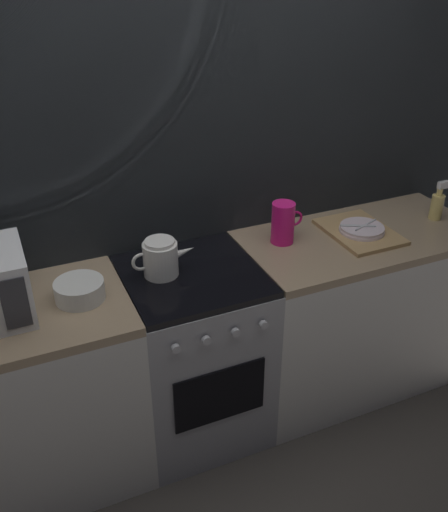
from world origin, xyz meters
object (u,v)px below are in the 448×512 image
pitcher (283,223)px  stove_unit (195,354)px  mixing_bowl (80,290)px  spray_bottle (437,204)px  dish_pile (360,231)px  kettle (161,258)px

pitcher → stove_unit: bearing=-169.0°
mixing_bowl → spray_bottle: 1.83m
dish_pile → spray_bottle: 0.46m
kettle → mixing_bowl: kettle is taller
stove_unit → dish_pile: bearing=0.6°
spray_bottle → stove_unit: bearing=-179.9°
kettle → spray_bottle: bearing=-1.6°
dish_pile → spray_bottle: bearing=-1.0°
kettle → spray_bottle: 1.47m
stove_unit → mixing_bowl: mixing_bowl is taller
pitcher → dish_pile: size_ratio=0.50×
spray_bottle → kettle: bearing=178.4°
stove_unit → pitcher: (0.50, 0.10, 0.55)m
stove_unit → spray_bottle: 1.45m
pitcher → dish_pile: (0.39, -0.09, -0.08)m
stove_unit → kettle: kettle is taller
kettle → spray_bottle: spray_bottle is taller
kettle → dish_pile: 1.01m
dish_pile → kettle: bearing=178.1°
mixing_bowl → pitcher: pitcher is taller
stove_unit → pitcher: 0.75m
dish_pile → mixing_bowl: bearing=-179.4°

